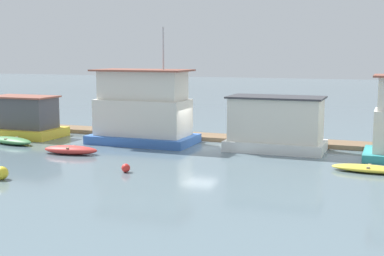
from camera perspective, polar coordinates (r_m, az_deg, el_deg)
name	(u,v)px	position (r m, az deg, el deg)	size (l,w,h in m)	color
ground_plane	(197,147)	(35.99, 0.57, -2.00)	(200.00, 200.00, 0.00)	slate
dock_walkway	(213,137)	(39.02, 2.24, -1.00)	(42.40, 2.19, 0.30)	brown
houseboat_yellow	(24,118)	(42.06, -17.47, 0.98)	(5.66, 3.57, 3.08)	gold
houseboat_blue	(143,110)	(37.26, -5.27, 1.90)	(7.25, 3.96, 7.99)	#3866B7
houseboat_white	(276,125)	(34.71, 8.93, 0.35)	(6.25, 3.33, 3.52)	white
dinghy_green	(12,141)	(39.05, -18.69, -1.28)	(4.00, 2.11, 0.48)	#47844C
dinghy_red	(71,150)	(34.14, -12.80, -2.29)	(3.63, 1.69, 0.54)	red
dinghy_yellow	(369,169)	(29.79, 18.33, -4.14)	(3.90, 1.41, 0.39)	yellow
buoy_yellow	(2,173)	(28.29, -19.65, -4.54)	(0.67, 0.67, 0.67)	yellow
buoy_red	(126,168)	(28.49, -7.07, -4.25)	(0.46, 0.46, 0.46)	red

